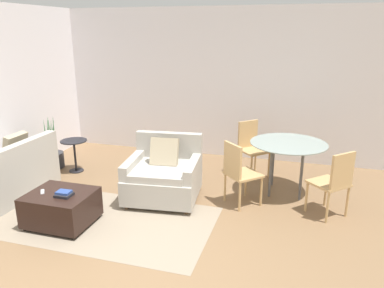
{
  "coord_description": "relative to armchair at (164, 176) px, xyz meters",
  "views": [
    {
      "loc": [
        1.61,
        -3.09,
        2.34
      ],
      "look_at": [
        0.13,
        1.9,
        0.75
      ],
      "focal_mm": 35.0,
      "sensor_mm": 36.0,
      "label": 1
    }
  ],
  "objects": [
    {
      "name": "book_stack",
      "position": [
        -0.85,
        -1.14,
        0.1
      ],
      "size": [
        0.19,
        0.16,
        0.06
      ],
      "color": "black",
      "rests_on": "ottoman"
    },
    {
      "name": "side_table",
      "position": [
        -1.83,
        0.57,
        0.05
      ],
      "size": [
        0.44,
        0.44,
        0.55
      ],
      "color": "black",
      "rests_on": "ground_plane"
    },
    {
      "name": "dining_chair_near_left",
      "position": [
        1.06,
        0.08,
        0.17
      ],
      "size": [
        0.59,
        0.59,
        0.9
      ],
      "color": "tan",
      "rests_on": "ground_plane"
    },
    {
      "name": "ground_plane",
      "position": [
        0.2,
        -1.57,
        -0.34
      ],
      "size": [
        20.0,
        20.0,
        0.0
      ],
      "primitive_type": "plane",
      "color": "brown"
    },
    {
      "name": "potted_plant",
      "position": [
        -2.32,
        0.63,
        -0.1
      ],
      "size": [
        0.36,
        0.36,
        0.93
      ],
      "color": "#333338",
      "rests_on": "ground_plane"
    },
    {
      "name": "dining_chair_far_left",
      "position": [
        1.06,
        1.31,
        0.17
      ],
      "size": [
        0.59,
        0.59,
        0.9
      ],
      "color": "tan",
      "rests_on": "ground_plane"
    },
    {
      "name": "tv_remote_primary",
      "position": [
        -1.18,
        -1.11,
        0.08
      ],
      "size": [
        0.12,
        0.14,
        0.01
      ],
      "color": "#B7B7BC",
      "rests_on": "ottoman"
    },
    {
      "name": "armchair",
      "position": [
        0.0,
        0.0,
        0.0
      ],
      "size": [
        1.09,
        1.05,
        0.88
      ],
      "color": "#B2ADA3",
      "rests_on": "ground_plane"
    },
    {
      "name": "dining_table",
      "position": [
        1.68,
        0.7,
        0.35
      ],
      "size": [
        1.1,
        1.1,
        0.78
      ],
      "color": "#8C9E99",
      "rests_on": "ground_plane"
    },
    {
      "name": "dining_chair_near_right",
      "position": [
        2.29,
        0.08,
        0.17
      ],
      "size": [
        0.59,
        0.59,
        0.9
      ],
      "color": "tan",
      "rests_on": "ground_plane"
    },
    {
      "name": "wall_back",
      "position": [
        0.2,
        2.16,
        1.03
      ],
      "size": [
        12.0,
        0.06,
        2.75
      ],
      "color": "white",
      "rests_on": "ground_plane"
    },
    {
      "name": "ottoman",
      "position": [
        -0.96,
        -1.08,
        -0.11
      ],
      "size": [
        0.78,
        0.66,
        0.42
      ],
      "color": "black",
      "rests_on": "ground_plane"
    },
    {
      "name": "area_rug",
      "position": [
        -0.48,
        -0.86,
        -0.34
      ],
      "size": [
        2.74,
        1.55,
        0.01
      ],
      "color": "gray",
      "rests_on": "ground_plane"
    }
  ]
}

